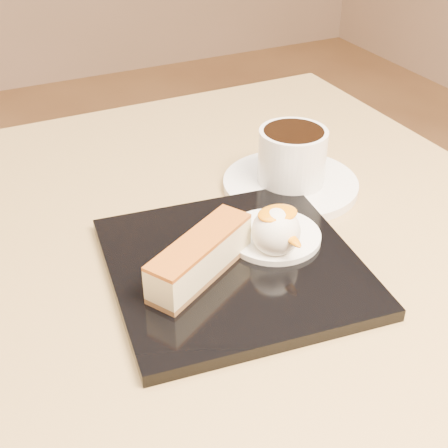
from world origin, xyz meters
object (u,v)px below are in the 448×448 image
dessert_plate (234,266)px  cheesecake (200,257)px  saucer (290,184)px  ice_cream_scoop (276,232)px  table (183,397)px  coffee_cup (293,155)px

dessert_plate → cheesecake: (-0.04, -0.01, 0.02)m
saucer → ice_cream_scoop: bearing=-127.1°
dessert_plate → ice_cream_scoop: bearing=-7.1°
table → coffee_cup: size_ratio=8.31×
table → ice_cream_scoop: size_ratio=17.80×
cheesecake → saucer: 0.20m
table → saucer: saucer is taller
cheesecake → coffee_cup: 0.20m
cheesecake → saucer: cheesecake is taller
dessert_plate → coffee_cup: 0.17m
table → cheesecake: bearing=-45.3°
table → cheesecake: 0.19m
coffee_cup → saucer: bearing=180.0°
table → ice_cream_scoop: ice_cream_scoop is taller
ice_cream_scoop → coffee_cup: (0.09, 0.11, 0.01)m
saucer → coffee_cup: bearing=22.2°
ice_cream_scoop → saucer: bearing=52.9°
cheesecake → ice_cream_scoop: (0.08, 0.00, 0.00)m
saucer → table: bearing=-151.5°
dessert_plate → coffee_cup: size_ratio=2.29×
dessert_plate → cheesecake: size_ratio=1.89×
dessert_plate → saucer: size_ratio=1.47×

